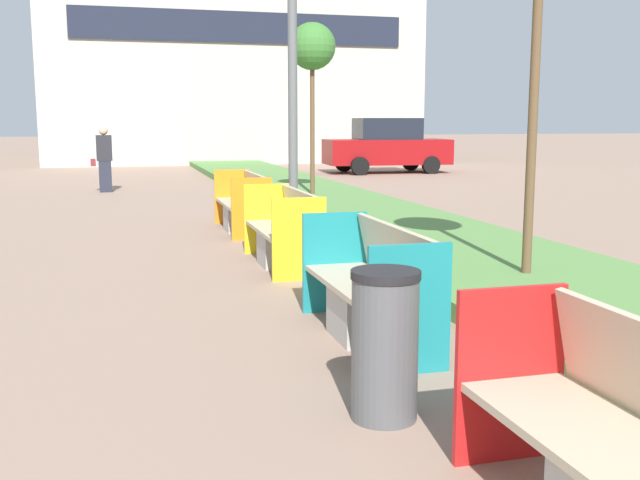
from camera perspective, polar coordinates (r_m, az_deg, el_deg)
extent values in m
cube|color=#568442|center=(11.39, 6.81, 0.48)|extent=(2.80, 120.00, 0.18)
cube|color=#B2AD9E|center=(34.12, -6.94, 14.30)|extent=(15.60, 7.03, 9.81)
cube|color=#1E2333|center=(30.67, -5.94, 15.83)|extent=(13.10, 0.08, 1.20)
cube|color=red|center=(4.10, 14.28, -9.90)|extent=(0.62, 0.04, 0.94)
cube|color=#ADA8A0|center=(6.21, 3.55, -5.63)|extent=(0.52, 0.60, 0.42)
cube|color=#BCAD8E|center=(6.16, 3.57, -3.56)|extent=(0.58, 1.81, 0.05)
cube|color=#BCAD8E|center=(6.20, 5.96, -1.03)|extent=(0.14, 1.74, 0.48)
cube|color=#197A7F|center=(5.31, 6.82, -5.31)|extent=(0.62, 0.04, 0.94)
cube|color=#197A7F|center=(7.02, 1.13, -1.71)|extent=(0.62, 0.04, 0.94)
cube|color=#ADA8A0|center=(9.29, -2.95, -0.68)|extent=(0.52, 0.60, 0.42)
cube|color=#BCAD8E|center=(9.26, -2.96, 0.72)|extent=(0.58, 1.81, 0.05)
cube|color=#BCAD8E|center=(9.28, -1.34, 2.39)|extent=(0.14, 1.74, 0.48)
cube|color=yellow|center=(8.36, -1.60, 0.05)|extent=(0.62, 0.04, 0.94)
cube|color=yellow|center=(10.15, -4.08, 1.64)|extent=(0.62, 0.04, 0.94)
cube|color=#ADA8A0|center=(12.24, -5.99, 1.65)|extent=(0.52, 0.60, 0.42)
cube|color=#BCAD8E|center=(12.21, -6.01, 2.72)|extent=(0.58, 1.89, 0.05)
cube|color=#BCAD8E|center=(12.23, -4.78, 3.98)|extent=(0.14, 1.81, 0.48)
cube|color=orange|center=(11.26, -5.22, 2.36)|extent=(0.62, 0.04, 0.94)
cube|color=orange|center=(13.16, -6.70, 3.31)|extent=(0.62, 0.04, 0.94)
cylinder|color=#4C4F51|center=(4.54, 4.95, -8.29)|extent=(0.40, 0.40, 0.86)
cylinder|color=black|center=(4.42, 5.03, -2.63)|extent=(0.42, 0.42, 0.05)
cylinder|color=brown|center=(8.13, 15.88, 8.13)|extent=(0.10, 0.10, 3.39)
cylinder|color=brown|center=(16.48, -0.59, 8.25)|extent=(0.10, 0.10, 3.08)
sphere|color=#38702D|center=(16.55, -0.60, 14.55)|extent=(1.01, 1.01, 1.01)
cube|color=#232633|center=(19.58, -16.03, 4.68)|extent=(0.30, 0.22, 0.79)
cube|color=#232328|center=(19.54, -16.13, 6.75)|extent=(0.38, 0.24, 0.63)
sphere|color=tan|center=(19.53, -16.18, 8.00)|extent=(0.22, 0.22, 0.22)
cube|color=maroon|center=(19.56, -16.90, 5.67)|extent=(0.12, 0.20, 0.18)
cube|color=maroon|center=(25.90, 5.10, 6.72)|extent=(4.30, 2.03, 0.84)
cube|color=black|center=(25.88, 5.13, 8.44)|extent=(2.20, 1.68, 0.72)
cylinder|color=black|center=(25.56, 8.46, 5.68)|extent=(0.60, 0.20, 0.60)
cylinder|color=black|center=(27.21, 6.93, 5.92)|extent=(0.60, 0.20, 0.60)
cylinder|color=black|center=(24.65, 3.06, 5.64)|extent=(0.60, 0.20, 0.60)
cylinder|color=black|center=(26.37, 1.82, 5.88)|extent=(0.60, 0.20, 0.60)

